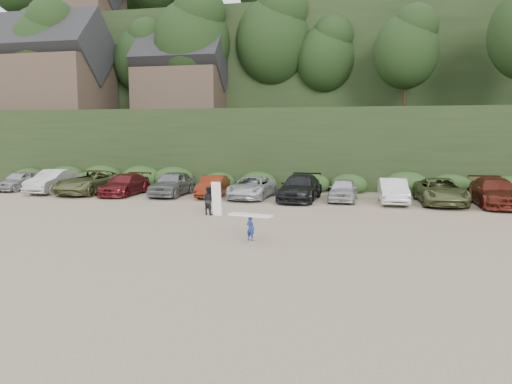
# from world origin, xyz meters

# --- Properties ---
(ground) EXTENTS (120.00, 120.00, 0.00)m
(ground) POSITION_xyz_m (0.00, 0.00, 0.00)
(ground) COLOR tan
(ground) RESTS_ON ground
(hillside_backdrop) EXTENTS (90.00, 41.50, 28.00)m
(hillside_backdrop) POSITION_xyz_m (-0.26, 35.93, 11.22)
(hillside_backdrop) COLOR black
(hillside_backdrop) RESTS_ON ground
(parked_cars) EXTENTS (36.97, 6.10, 1.64)m
(parked_cars) POSITION_xyz_m (-1.31, 9.91, 0.76)
(parked_cars) COLOR #A8A8AC
(parked_cars) RESTS_ON ground
(child_surfer) EXTENTS (1.83, 0.83, 1.06)m
(child_surfer) POSITION_xyz_m (1.05, -2.10, 0.72)
(child_surfer) COLOR navy
(child_surfer) RESTS_ON ground
(adult_surfer) EXTENTS (1.21, 0.81, 1.75)m
(adult_surfer) POSITION_xyz_m (-2.49, 3.33, 0.75)
(adult_surfer) COLOR black
(adult_surfer) RESTS_ON ground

